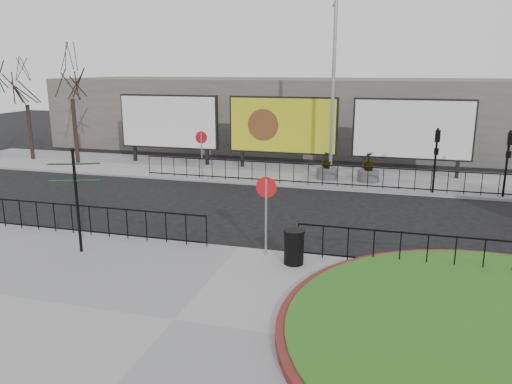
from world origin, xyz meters
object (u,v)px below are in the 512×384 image
(lamp_post, at_px, (333,87))
(planter_b, at_px, (327,170))
(litter_bin, at_px, (294,247))
(planter_c, at_px, (368,171))
(billboard_mid, at_px, (283,126))
(fingerpost_sign, at_px, (76,190))

(lamp_post, distance_m, planter_b, 4.26)
(litter_bin, bearing_deg, planter_c, 82.96)
(litter_bin, xyz_separation_m, planter_c, (1.47, 11.91, -0.02))
(planter_b, bearing_deg, planter_c, 0.00)
(planter_b, distance_m, planter_c, 2.12)
(lamp_post, distance_m, planter_c, 4.63)
(billboard_mid, height_order, lamp_post, lamp_post)
(fingerpost_sign, distance_m, planter_b, 14.17)
(lamp_post, height_order, planter_b, lamp_post)
(fingerpost_sign, bearing_deg, planter_b, 48.34)
(litter_bin, xyz_separation_m, planter_b, (-0.65, 11.91, -0.08))
(lamp_post, relative_size, planter_b, 6.42)
(planter_c, bearing_deg, litter_bin, -97.04)
(fingerpost_sign, bearing_deg, lamp_post, 47.72)
(litter_bin, distance_m, planter_c, 12.00)
(lamp_post, bearing_deg, planter_c, -0.00)
(fingerpost_sign, distance_m, litter_bin, 6.89)
(litter_bin, distance_m, planter_b, 11.93)
(planter_b, bearing_deg, litter_bin, -86.89)
(litter_bin, height_order, planter_c, planter_c)
(fingerpost_sign, relative_size, planter_b, 2.31)
(billboard_mid, height_order, planter_c, billboard_mid)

